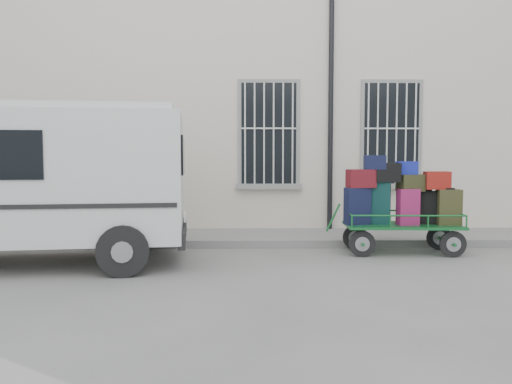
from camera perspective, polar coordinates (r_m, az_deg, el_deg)
name	(u,v)px	position (r m, az deg, el deg)	size (l,w,h in m)	color
ground	(301,264)	(8.25, 5.13, -8.16)	(80.00, 80.00, 0.00)	#60605C
building	(280,110)	(13.60, 2.73, 9.35)	(24.00, 5.15, 6.00)	beige
sidewalk	(289,237)	(10.39, 3.84, -5.19)	(24.00, 1.70, 0.15)	slate
luggage_cart	(400,203)	(9.31, 16.17, -1.25)	(2.41, 1.00, 1.77)	black
van	(27,175)	(8.78, -24.75, 1.80)	(5.24, 2.73, 2.54)	silver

